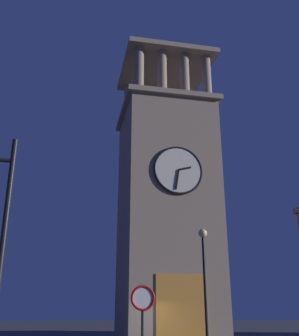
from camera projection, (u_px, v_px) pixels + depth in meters
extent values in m
cube|color=gray|center=(167.00, 218.00, 29.83)|extent=(6.49, 6.60, 16.61)
cube|color=gray|center=(165.00, 114.00, 32.71)|extent=(7.09, 7.20, 0.40)
cylinder|color=gray|center=(207.00, 78.00, 31.41)|extent=(0.70, 0.70, 3.67)
cylinder|color=gray|center=(185.00, 75.00, 31.08)|extent=(0.70, 0.70, 3.67)
cylinder|color=gray|center=(162.00, 72.00, 30.75)|extent=(0.70, 0.70, 3.67)
cylinder|color=gray|center=(139.00, 70.00, 30.41)|extent=(0.70, 0.70, 3.67)
cylinder|color=gray|center=(187.00, 110.00, 36.39)|extent=(0.70, 0.70, 3.67)
cylinder|color=gray|center=(168.00, 108.00, 36.06)|extent=(0.70, 0.70, 3.67)
cylinder|color=gray|center=(148.00, 106.00, 35.73)|extent=(0.70, 0.70, 3.67)
cylinder|color=gray|center=(128.00, 104.00, 35.39)|extent=(0.70, 0.70, 3.67)
cube|color=gray|center=(165.00, 70.00, 34.09)|extent=(7.09, 7.20, 0.40)
cylinder|color=black|center=(165.00, 57.00, 34.55)|extent=(0.12, 0.12, 2.31)
cylinder|color=silver|center=(178.00, 170.00, 27.59)|extent=(3.29, 0.12, 3.29)
torus|color=black|center=(178.00, 170.00, 27.58)|extent=(3.45, 0.16, 3.45)
cube|color=black|center=(185.00, 169.00, 27.63)|extent=(0.90, 0.06, 0.36)
cube|color=black|center=(177.00, 179.00, 27.25)|extent=(0.35, 0.06, 1.40)
cube|color=orange|center=(181.00, 308.00, 24.70)|extent=(3.20, 0.24, 4.00)
cylinder|color=black|center=(2.00, 251.00, 10.96)|extent=(0.16, 0.16, 6.51)
cylinder|color=black|center=(205.00, 293.00, 19.35)|extent=(0.14, 0.14, 5.23)
sphere|color=#F9DB8C|center=(203.00, 233.00, 20.31)|extent=(0.44, 0.44, 0.44)
cylinder|color=black|center=(142.00, 333.00, 12.42)|extent=(0.08, 0.08, 2.22)
cylinder|color=white|center=(143.00, 298.00, 12.72)|extent=(0.70, 0.04, 0.70)
torus|color=red|center=(143.00, 298.00, 12.71)|extent=(0.78, 0.08, 0.78)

